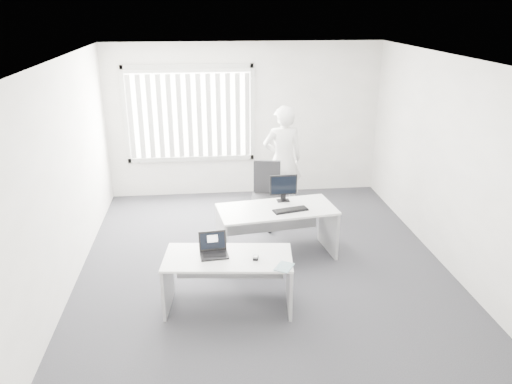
{
  "coord_description": "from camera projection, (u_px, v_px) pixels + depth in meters",
  "views": [
    {
      "loc": [
        -0.76,
        -6.0,
        3.42
      ],
      "look_at": [
        -0.1,
        0.15,
        1.07
      ],
      "focal_mm": 35.0,
      "sensor_mm": 36.0,
      "label": 1
    }
  ],
  "objects": [
    {
      "name": "ground",
      "position": [
        264.0,
        268.0,
        6.87
      ],
      "size": [
        6.0,
        6.0,
        0.0
      ],
      "primitive_type": "plane",
      "color": "#44444A",
      "rests_on": "ground"
    },
    {
      "name": "wall_back",
      "position": [
        245.0,
        120.0,
        9.16
      ],
      "size": [
        5.0,
        0.02,
        2.8
      ],
      "primitive_type": "cube",
      "color": "white",
      "rests_on": "ground"
    },
    {
      "name": "wall_front",
      "position": [
        316.0,
        303.0,
        3.59
      ],
      "size": [
        5.0,
        0.02,
        2.8
      ],
      "primitive_type": "cube",
      "color": "white",
      "rests_on": "ground"
    },
    {
      "name": "wall_left",
      "position": [
        63.0,
        179.0,
        6.12
      ],
      "size": [
        0.02,
        6.0,
        2.8
      ],
      "primitive_type": "cube",
      "color": "white",
      "rests_on": "ground"
    },
    {
      "name": "wall_right",
      "position": [
        451.0,
        166.0,
        6.62
      ],
      "size": [
        0.02,
        6.0,
        2.8
      ],
      "primitive_type": "cube",
      "color": "white",
      "rests_on": "ground"
    },
    {
      "name": "ceiling",
      "position": [
        266.0,
        59.0,
        5.88
      ],
      "size": [
        5.0,
        6.0,
        0.02
      ],
      "primitive_type": "cube",
      "color": "silver",
      "rests_on": "wall_back"
    },
    {
      "name": "window",
      "position": [
        190.0,
        114.0,
        8.97
      ],
      "size": [
        2.32,
        0.06,
        1.76
      ],
      "primitive_type": "cube",
      "color": "#BABAB5",
      "rests_on": "wall_back"
    },
    {
      "name": "blinds",
      "position": [
        190.0,
        116.0,
        8.93
      ],
      "size": [
        2.2,
        0.1,
        1.5
      ],
      "primitive_type": null,
      "color": "silver",
      "rests_on": "wall_back"
    },
    {
      "name": "desk_near",
      "position": [
        228.0,
        271.0,
        5.84
      ],
      "size": [
        1.55,
        0.85,
        0.67
      ],
      "rotation": [
        0.0,
        0.0,
        -0.11
      ],
      "color": "white",
      "rests_on": "ground"
    },
    {
      "name": "desk_far",
      "position": [
        277.0,
        222.0,
        7.03
      ],
      "size": [
        1.71,
        0.97,
        0.74
      ],
      "rotation": [
        0.0,
        0.0,
        0.14
      ],
      "color": "white",
      "rests_on": "ground"
    },
    {
      "name": "office_chair",
      "position": [
        266.0,
        205.0,
        8.15
      ],
      "size": [
        0.71,
        0.71,
        1.04
      ],
      "rotation": [
        0.0,
        0.0,
        -0.23
      ],
      "color": "black",
      "rests_on": "ground"
    },
    {
      "name": "person",
      "position": [
        283.0,
        160.0,
        8.46
      ],
      "size": [
        0.72,
        0.51,
        1.86
      ],
      "primitive_type": "imported",
      "rotation": [
        0.0,
        0.0,
        3.24
      ],
      "color": "white",
      "rests_on": "ground"
    },
    {
      "name": "laptop",
      "position": [
        214.0,
        246.0,
        5.73
      ],
      "size": [
        0.35,
        0.31,
        0.25
      ],
      "primitive_type": null,
      "rotation": [
        0.0,
        0.0,
        0.09
      ],
      "color": "black",
      "rests_on": "desk_near"
    },
    {
      "name": "paper_sheet",
      "position": [
        261.0,
        258.0,
        5.73
      ],
      "size": [
        0.32,
        0.26,
        0.0
      ],
      "primitive_type": "cube",
      "rotation": [
        0.0,
        0.0,
        -0.24
      ],
      "color": "white",
      "rests_on": "desk_near"
    },
    {
      "name": "mouse",
      "position": [
        256.0,
        257.0,
        5.71
      ],
      "size": [
        0.08,
        0.11,
        0.04
      ],
      "primitive_type": null,
      "rotation": [
        0.0,
        0.0,
        -0.17
      ],
      "color": "#A6A6A8",
      "rests_on": "paper_sheet"
    },
    {
      "name": "booklet",
      "position": [
        284.0,
        267.0,
        5.53
      ],
      "size": [
        0.26,
        0.28,
        0.01
      ],
      "primitive_type": "cube",
      "rotation": [
        0.0,
        0.0,
        -0.55
      ],
      "color": "silver",
      "rests_on": "desk_near"
    },
    {
      "name": "keyboard",
      "position": [
        290.0,
        210.0,
        6.87
      ],
      "size": [
        0.51,
        0.27,
        0.02
      ],
      "primitive_type": "cube",
      "rotation": [
        0.0,
        0.0,
        0.24
      ],
      "color": "black",
      "rests_on": "desk_far"
    },
    {
      "name": "monitor",
      "position": [
        283.0,
        188.0,
        7.14
      ],
      "size": [
        0.4,
        0.13,
        0.39
      ],
      "primitive_type": null,
      "rotation": [
        0.0,
        0.0,
        0.03
      ],
      "color": "black",
      "rests_on": "desk_far"
    }
  ]
}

